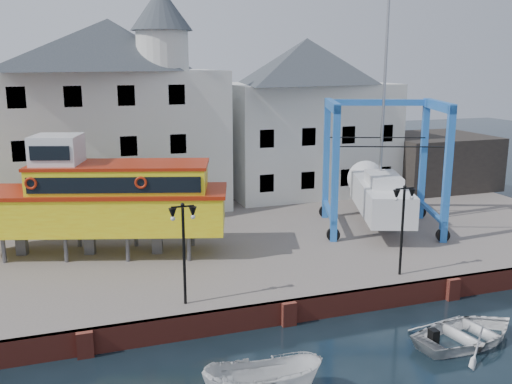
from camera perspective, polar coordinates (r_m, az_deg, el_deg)
name	(u,v)px	position (r m, az deg, el deg)	size (l,w,h in m)	color
ground	(288,324)	(24.08, 3.22, -13.08)	(140.00, 140.00, 0.00)	black
hardstanding	(218,237)	(33.63, -3.83, -4.50)	(44.00, 22.00, 1.00)	#665D57
quay_wall	(287,312)	(23.96, 3.14, -11.91)	(44.00, 0.47, 1.00)	maroon
building_white_main	(115,112)	(38.70, -13.94, 7.79)	(14.00, 8.30, 14.00)	silver
building_white_right	(306,116)	(42.84, 4.99, 7.58)	(12.00, 8.00, 11.20)	silver
shed_dark	(433,161)	(46.58, 17.26, 3.00)	(8.00, 7.00, 4.00)	black
lamp_post_left	(183,228)	(22.56, -7.29, -3.61)	(1.12, 0.32, 4.20)	black
lamp_post_right	(403,208)	(26.34, 14.53, -1.51)	(1.12, 0.32, 4.20)	black
tour_boat	(87,199)	(29.59, -16.50, -0.69)	(14.29, 7.24, 6.07)	#59595E
travel_lift	(378,186)	(34.45, 12.14, 0.61)	(8.02, 9.69, 14.26)	#1C63A0
motorboat_b	(468,341)	(24.17, 20.41, -13.83)	(3.33, 4.67, 0.97)	silver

